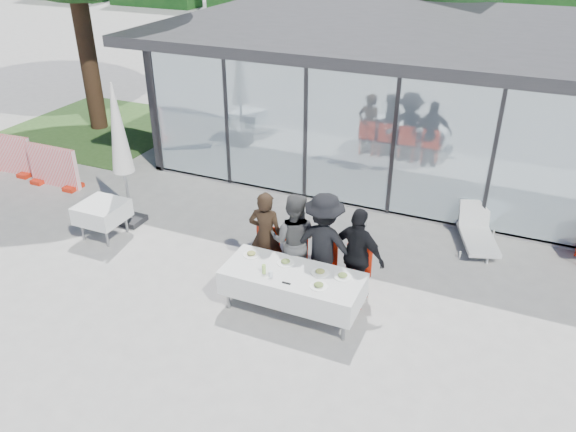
% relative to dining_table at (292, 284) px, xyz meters
% --- Properties ---
extents(ground, '(90.00, 90.00, 0.00)m').
position_rel_dining_table_xyz_m(ground, '(-0.46, -0.09, -0.54)').
color(ground, '#999691').
rests_on(ground, ground).
extents(pavilion, '(14.80, 8.80, 3.44)m').
position_rel_dining_table_xyz_m(pavilion, '(1.54, 8.08, 1.61)').
color(pavilion, gray).
rests_on(pavilion, ground).
extents(dining_table, '(2.26, 0.96, 0.75)m').
position_rel_dining_table_xyz_m(dining_table, '(0.00, 0.00, 0.00)').
color(dining_table, silver).
rests_on(dining_table, ground).
extents(diner_a, '(0.69, 0.69, 1.67)m').
position_rel_dining_table_xyz_m(diner_a, '(-0.84, 0.76, 0.30)').
color(diner_a, black).
rests_on(diner_a, ground).
extents(diner_chair_a, '(0.44, 0.44, 0.97)m').
position_rel_dining_table_xyz_m(diner_chair_a, '(-0.84, 0.75, -0.00)').
color(diner_chair_a, red).
rests_on(diner_chair_a, ground).
extents(diner_b, '(0.98, 0.98, 1.74)m').
position_rel_dining_table_xyz_m(diner_b, '(-0.30, 0.76, 0.33)').
color(diner_b, '#4B4B4B').
rests_on(diner_b, ground).
extents(diner_chair_b, '(0.44, 0.44, 0.97)m').
position_rel_dining_table_xyz_m(diner_chair_b, '(-0.30, 0.75, -0.00)').
color(diner_chair_b, red).
rests_on(diner_chair_b, ground).
extents(diner_c, '(1.23, 1.23, 1.84)m').
position_rel_dining_table_xyz_m(diner_c, '(0.24, 0.76, 0.38)').
color(diner_c, black).
rests_on(diner_c, ground).
extents(diner_chair_c, '(0.44, 0.44, 0.97)m').
position_rel_dining_table_xyz_m(diner_chair_c, '(0.24, 0.75, -0.00)').
color(diner_chair_c, red).
rests_on(diner_chair_c, ground).
extents(diner_d, '(1.24, 1.24, 1.69)m').
position_rel_dining_table_xyz_m(diner_d, '(0.84, 0.76, 0.31)').
color(diner_d, black).
rests_on(diner_d, ground).
extents(diner_chair_d, '(0.44, 0.44, 0.97)m').
position_rel_dining_table_xyz_m(diner_chair_d, '(0.84, 0.75, -0.00)').
color(diner_chair_d, red).
rests_on(diner_chair_d, ground).
extents(plate_a, '(0.28, 0.28, 0.07)m').
position_rel_dining_table_xyz_m(plate_a, '(-0.84, 0.21, 0.24)').
color(plate_a, white).
rests_on(plate_a, dining_table).
extents(plate_b, '(0.28, 0.28, 0.07)m').
position_rel_dining_table_xyz_m(plate_b, '(-0.22, 0.21, 0.24)').
color(plate_b, white).
rests_on(plate_b, dining_table).
extents(plate_c, '(0.28, 0.28, 0.07)m').
position_rel_dining_table_xyz_m(plate_c, '(0.41, 0.17, 0.24)').
color(plate_c, white).
rests_on(plate_c, dining_table).
extents(plate_d, '(0.28, 0.28, 0.07)m').
position_rel_dining_table_xyz_m(plate_d, '(0.77, 0.21, 0.24)').
color(plate_d, white).
rests_on(plate_d, dining_table).
extents(plate_extra, '(0.28, 0.28, 0.07)m').
position_rel_dining_table_xyz_m(plate_extra, '(0.51, -0.18, 0.24)').
color(plate_extra, white).
rests_on(plate_extra, dining_table).
extents(juice_bottle, '(0.06, 0.06, 0.16)m').
position_rel_dining_table_xyz_m(juice_bottle, '(-0.41, -0.19, 0.29)').
color(juice_bottle, '#94C150').
rests_on(juice_bottle, dining_table).
extents(drinking_glasses, '(0.07, 0.07, 0.10)m').
position_rel_dining_table_xyz_m(drinking_glasses, '(-0.27, -0.23, 0.26)').
color(drinking_glasses, silver).
rests_on(drinking_glasses, dining_table).
extents(folded_eyeglasses, '(0.14, 0.03, 0.01)m').
position_rel_dining_table_xyz_m(folded_eyeglasses, '(0.03, -0.30, 0.22)').
color(folded_eyeglasses, black).
rests_on(folded_eyeglasses, dining_table).
extents(spare_table_left, '(0.86, 0.86, 0.74)m').
position_rel_dining_table_xyz_m(spare_table_left, '(-4.43, 0.72, 0.02)').
color(spare_table_left, silver).
rests_on(spare_table_left, ground).
extents(market_umbrella, '(0.50, 0.50, 3.00)m').
position_rel_dining_table_xyz_m(market_umbrella, '(-4.31, 1.39, 1.38)').
color(market_umbrella, black).
rests_on(market_umbrella, ground).
extents(lounger, '(1.00, 1.45, 0.72)m').
position_rel_dining_table_xyz_m(lounger, '(2.48, 3.47, -0.28)').
color(lounger, silver).
rests_on(lounger, ground).
extents(grass_patch, '(5.00, 5.00, 0.02)m').
position_rel_dining_table_xyz_m(grass_patch, '(-8.96, 5.91, -0.53)').
color(grass_patch, '#385926').
rests_on(grass_patch, ground).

